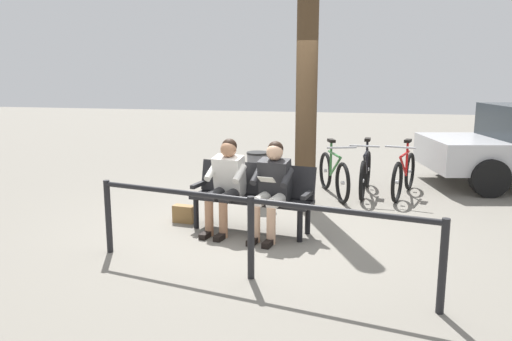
{
  "coord_description": "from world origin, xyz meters",
  "views": [
    {
      "loc": [
        -1.41,
        6.29,
        2.05
      ],
      "look_at": [
        0.03,
        -0.19,
        0.75
      ],
      "focal_mm": 35.39,
      "sensor_mm": 36.0,
      "label": 1
    }
  ],
  "objects_px": {
    "person_companion": "(226,181)",
    "bicycle_orange": "(334,175)",
    "litter_bin": "(258,178)",
    "bench": "(253,192)",
    "handbag": "(184,214)",
    "tree_trunk": "(307,89)",
    "person_reading": "(272,185)",
    "bicycle_green": "(365,173)",
    "bicycle_purple": "(404,175)"
  },
  "relations": [
    {
      "from": "bicycle_green",
      "to": "bicycle_orange",
      "type": "height_order",
      "value": "same"
    },
    {
      "from": "handbag",
      "to": "litter_bin",
      "type": "bearing_deg",
      "value": -122.92
    },
    {
      "from": "person_companion",
      "to": "litter_bin",
      "type": "distance_m",
      "value": 1.43
    },
    {
      "from": "bicycle_orange",
      "to": "bicycle_green",
      "type": "bearing_deg",
      "value": 97.46
    },
    {
      "from": "tree_trunk",
      "to": "person_companion",
      "type": "bearing_deg",
      "value": 59.57
    },
    {
      "from": "litter_bin",
      "to": "bench",
      "type": "bearing_deg",
      "value": 99.87
    },
    {
      "from": "person_companion",
      "to": "bicycle_orange",
      "type": "xyz_separation_m",
      "value": [
        -1.24,
        -2.2,
        -0.3
      ]
    },
    {
      "from": "person_companion",
      "to": "bicycle_green",
      "type": "height_order",
      "value": "person_companion"
    },
    {
      "from": "bench",
      "to": "tree_trunk",
      "type": "distance_m",
      "value": 1.94
    },
    {
      "from": "tree_trunk",
      "to": "litter_bin",
      "type": "bearing_deg",
      "value": 3.52
    },
    {
      "from": "handbag",
      "to": "tree_trunk",
      "type": "xyz_separation_m",
      "value": [
        -1.52,
        -1.25,
        1.68
      ]
    },
    {
      "from": "person_companion",
      "to": "litter_bin",
      "type": "bearing_deg",
      "value": -84.9
    },
    {
      "from": "handbag",
      "to": "bicycle_purple",
      "type": "relative_size",
      "value": 0.18
    },
    {
      "from": "handbag",
      "to": "bicycle_purple",
      "type": "height_order",
      "value": "bicycle_purple"
    },
    {
      "from": "bicycle_orange",
      "to": "person_companion",
      "type": "bearing_deg",
      "value": -49.62
    },
    {
      "from": "litter_bin",
      "to": "bicycle_orange",
      "type": "xyz_separation_m",
      "value": [
        -1.13,
        -0.79,
        -0.06
      ]
    },
    {
      "from": "tree_trunk",
      "to": "bench",
      "type": "bearing_deg",
      "value": 69.13
    },
    {
      "from": "person_reading",
      "to": "bicycle_green",
      "type": "bearing_deg",
      "value": -103.88
    },
    {
      "from": "tree_trunk",
      "to": "bicycle_purple",
      "type": "distance_m",
      "value": 2.34
    },
    {
      "from": "bicycle_purple",
      "to": "bicycle_orange",
      "type": "height_order",
      "value": "same"
    },
    {
      "from": "tree_trunk",
      "to": "bicycle_orange",
      "type": "relative_size",
      "value": 2.26
    },
    {
      "from": "handbag",
      "to": "litter_bin",
      "type": "xyz_separation_m",
      "value": [
        -0.78,
        -1.21,
        0.29
      ]
    },
    {
      "from": "handbag",
      "to": "bicycle_orange",
      "type": "xyz_separation_m",
      "value": [
        -1.91,
        -2.0,
        0.24
      ]
    },
    {
      "from": "tree_trunk",
      "to": "person_reading",
      "type": "bearing_deg",
      "value": 81.94
    },
    {
      "from": "tree_trunk",
      "to": "bicycle_orange",
      "type": "height_order",
      "value": "tree_trunk"
    },
    {
      "from": "person_reading",
      "to": "bicycle_green",
      "type": "distance_m",
      "value": 2.83
    },
    {
      "from": "litter_bin",
      "to": "bicycle_purple",
      "type": "distance_m",
      "value": 2.51
    },
    {
      "from": "person_companion",
      "to": "tree_trunk",
      "type": "distance_m",
      "value": 2.03
    },
    {
      "from": "person_reading",
      "to": "litter_bin",
      "type": "distance_m",
      "value": 1.62
    },
    {
      "from": "handbag",
      "to": "tree_trunk",
      "type": "relative_size",
      "value": 0.08
    },
    {
      "from": "handbag",
      "to": "bicycle_green",
      "type": "height_order",
      "value": "bicycle_green"
    },
    {
      "from": "person_companion",
      "to": "bicycle_orange",
      "type": "relative_size",
      "value": 0.75
    },
    {
      "from": "person_reading",
      "to": "tree_trunk",
      "type": "height_order",
      "value": "tree_trunk"
    },
    {
      "from": "bench",
      "to": "litter_bin",
      "type": "distance_m",
      "value": 1.32
    },
    {
      "from": "bench",
      "to": "person_companion",
      "type": "bearing_deg",
      "value": 27.34
    },
    {
      "from": "litter_bin",
      "to": "bicycle_green",
      "type": "xyz_separation_m",
      "value": [
        -1.64,
        -1.06,
        -0.06
      ]
    },
    {
      "from": "bench",
      "to": "tree_trunk",
      "type": "relative_size",
      "value": 0.46
    },
    {
      "from": "bench",
      "to": "person_reading",
      "type": "bearing_deg",
      "value": 153.07
    },
    {
      "from": "person_companion",
      "to": "person_reading",
      "type": "bearing_deg",
      "value": 179.95
    },
    {
      "from": "person_companion",
      "to": "tree_trunk",
      "type": "relative_size",
      "value": 0.33
    },
    {
      "from": "bicycle_orange",
      "to": "tree_trunk",
      "type": "bearing_deg",
      "value": -47.64
    },
    {
      "from": "bench",
      "to": "bicycle_orange",
      "type": "xyz_separation_m",
      "value": [
        -0.9,
        -2.09,
        -0.15
      ]
    },
    {
      "from": "litter_bin",
      "to": "bicycle_purple",
      "type": "height_order",
      "value": "bicycle_purple"
    },
    {
      "from": "person_reading",
      "to": "person_companion",
      "type": "distance_m",
      "value": 0.64
    },
    {
      "from": "bicycle_purple",
      "to": "bicycle_green",
      "type": "height_order",
      "value": "same"
    },
    {
      "from": "bicycle_purple",
      "to": "bicycle_green",
      "type": "bearing_deg",
      "value": -75.91
    },
    {
      "from": "bench",
      "to": "litter_bin",
      "type": "xyz_separation_m",
      "value": [
        0.23,
        -1.3,
        -0.09
      ]
    },
    {
      "from": "person_reading",
      "to": "handbag",
      "type": "bearing_deg",
      "value": -3.59
    },
    {
      "from": "litter_bin",
      "to": "bicycle_orange",
      "type": "height_order",
      "value": "bicycle_orange"
    },
    {
      "from": "tree_trunk",
      "to": "bicycle_green",
      "type": "bearing_deg",
      "value": -131.67
    }
  ]
}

